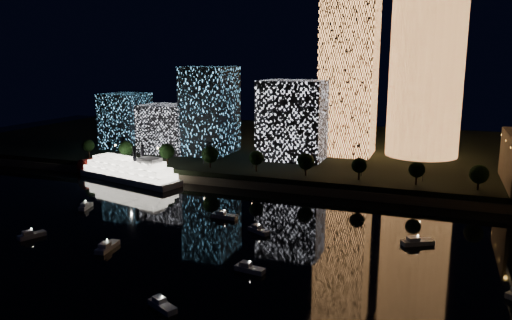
{
  "coord_description": "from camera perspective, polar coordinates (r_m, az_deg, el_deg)",
  "views": [
    {
      "loc": [
        36.55,
        -91.21,
        48.77
      ],
      "look_at": [
        -17.85,
        55.0,
        16.82
      ],
      "focal_mm": 35.0,
      "sensor_mm": 36.0,
      "label": 1
    }
  ],
  "objects": [
    {
      "name": "street_lamps",
      "position": [
        202.14,
        -0.44,
        0.23
      ],
      "size": [
        132.7,
        0.7,
        5.65
      ],
      "color": "black",
      "rests_on": "far_bank"
    },
    {
      "name": "motorboats",
      "position": [
        123.8,
        -3.31,
        -11.24
      ],
      "size": [
        134.74,
        68.3,
        2.78
      ],
      "color": "silver",
      "rests_on": "ground"
    },
    {
      "name": "seawall",
      "position": [
        183.23,
        8.22,
        -3.5
      ],
      "size": [
        420.0,
        6.0,
        3.0
      ],
      "primitive_type": "cube",
      "color": "#6B5E4C",
      "rests_on": "ground"
    },
    {
      "name": "ground",
      "position": [
        109.7,
        -1.32,
        -14.83
      ],
      "size": [
        520.0,
        520.0,
        0.0
      ],
      "primitive_type": "plane",
      "color": "black",
      "rests_on": "ground"
    },
    {
      "name": "tower_cylindrical",
      "position": [
        237.47,
        18.86,
        9.53
      ],
      "size": [
        34.0,
        34.0,
        75.42
      ],
      "color": "#FF9E51",
      "rests_on": "far_bank"
    },
    {
      "name": "tower_rectangular",
      "position": [
        232.97,
        10.58,
        9.88
      ],
      "size": [
        23.68,
        23.68,
        75.34
      ],
      "primitive_type": "cube",
      "color": "#FF9E51",
      "rests_on": "far_bank"
    },
    {
      "name": "midrise_blocks",
      "position": [
        232.32,
        -4.57,
        4.8
      ],
      "size": [
        109.96,
        28.3,
        40.04
      ],
      "color": "white",
      "rests_on": "far_bank"
    },
    {
      "name": "riverboat",
      "position": [
        209.57,
        -14.72,
        -1.14
      ],
      "size": [
        53.04,
        22.77,
        15.7
      ],
      "color": "silver",
      "rests_on": "ground"
    },
    {
      "name": "esplanade_trees",
      "position": [
        195.24,
        -0.18,
        0.26
      ],
      "size": [
        165.94,
        6.97,
        8.98
      ],
      "color": "black",
      "rests_on": "far_bank"
    },
    {
      "name": "far_bank",
      "position": [
        258.04,
        11.93,
        0.99
      ],
      "size": [
        420.0,
        160.0,
        5.0
      ],
      "primitive_type": "cube",
      "color": "black",
      "rests_on": "ground"
    }
  ]
}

